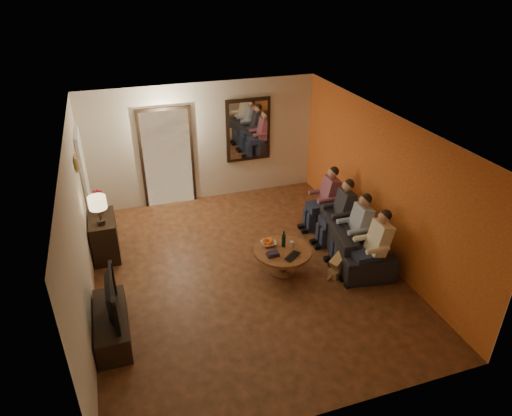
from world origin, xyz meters
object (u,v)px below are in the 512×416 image
object	(u,v)px
dog	(342,259)
wine_bottle	(284,239)
person_b	(356,231)
person_a	(374,249)
bowl	(268,243)
person_c	(340,215)
coffee_table	(282,261)
tv_stand	(112,325)
tv	(107,298)
person_d	(326,201)
sofa	(352,234)
laptop	(295,257)
dresser	(104,237)
table_lamp	(99,210)

from	to	relation	value
dog	wine_bottle	world-z (taller)	wine_bottle
person_b	wine_bottle	size ratio (longest dim) A/B	3.87
person_a	bowl	distance (m)	1.77
person_c	coffee_table	bearing A→B (deg)	-157.86
tv_stand	wine_bottle	world-z (taller)	wine_bottle
tv	person_d	distance (m)	4.60
tv_stand	sofa	distance (m)	4.42
dog	bowl	size ratio (longest dim) A/B	2.16
sofa	dog	size ratio (longest dim) A/B	4.04
tv	tv_stand	bearing A→B (deg)	0.00
person_b	person_c	size ratio (longest dim) A/B	1.00
person_b	person_d	xyz separation A→B (m)	(0.00, 1.20, 0.00)
person_a	person_c	bearing A→B (deg)	90.00
laptop	dresser	bearing A→B (deg)	112.34
dog	wine_bottle	distance (m)	1.06
dresser	tv	size ratio (longest dim) A/B	0.88
person_d	coffee_table	size ratio (longest dim) A/B	1.22
tv	person_d	xyz separation A→B (m)	(4.22, 1.84, -0.10)
person_c	person_d	bearing A→B (deg)	90.00
tv	bowl	world-z (taller)	tv
person_a	wine_bottle	distance (m)	1.51
tv	person_c	world-z (taller)	person_c
dresser	dog	distance (m)	4.24
wine_bottle	laptop	world-z (taller)	wine_bottle
person_b	wine_bottle	xyz separation A→B (m)	(-1.31, 0.15, 0.01)
tv	bowl	bearing A→B (deg)	-71.33
tv_stand	laptop	distance (m)	3.00
dresser	coffee_table	bearing A→B (deg)	-27.75
dresser	laptop	xyz separation A→B (m)	(2.96, -1.79, 0.08)
tv	person_a	xyz separation A→B (m)	(4.22, 0.04, -0.10)
table_lamp	tv_stand	distance (m)	2.14
tv	laptop	bearing A→B (deg)	-82.19
bowl	tv	bearing A→B (deg)	-161.33
tv_stand	laptop	size ratio (longest dim) A/B	3.79
dresser	dog	size ratio (longest dim) A/B	1.54
dog	bowl	distance (m)	1.28
dog	wine_bottle	size ratio (longest dim) A/B	1.81
coffee_table	laptop	bearing A→B (deg)	-70.35
person_a	table_lamp	bearing A→B (deg)	155.38
table_lamp	bowl	size ratio (longest dim) A/B	2.08
wine_bottle	person_a	bearing A→B (deg)	-29.78
person_b	bowl	xyz separation A→B (m)	(-1.54, 0.27, -0.12)
person_d	laptop	size ratio (longest dim) A/B	3.65
person_c	wine_bottle	world-z (taller)	person_c
coffee_table	dresser	bearing A→B (deg)	152.25
tv	coffee_table	size ratio (longest dim) A/B	1.00
tv_stand	person_d	xyz separation A→B (m)	(4.22, 1.84, 0.39)
person_a	dog	distance (m)	0.60
tv	coffee_table	xyz separation A→B (m)	(2.86, 0.69, -0.47)
dresser	tv_stand	xyz separation A→B (m)	(0.00, -2.19, -0.18)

